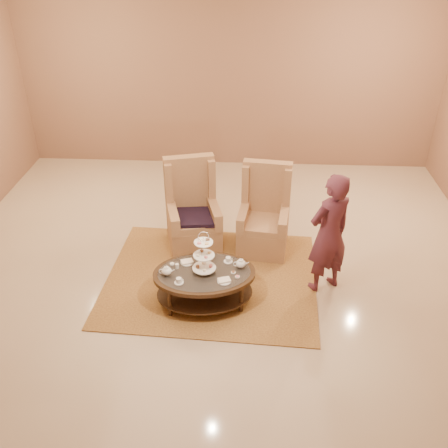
# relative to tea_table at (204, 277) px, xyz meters

# --- Properties ---
(ground) EXTENTS (8.00, 8.00, 0.00)m
(ground) POSITION_rel_tea_table_xyz_m (0.12, 0.40, -0.40)
(ground) COLOR #C8B395
(ground) RESTS_ON ground
(ceiling) EXTENTS (8.00, 8.00, 0.02)m
(ceiling) POSITION_rel_tea_table_xyz_m (0.12, 0.40, -0.40)
(ceiling) COLOR white
(ceiling) RESTS_ON ground
(wall_back) EXTENTS (8.00, 0.04, 3.50)m
(wall_back) POSITION_rel_tea_table_xyz_m (0.12, 4.40, 1.35)
(wall_back) COLOR #8E644D
(wall_back) RESTS_ON ground
(rug) EXTENTS (3.02, 2.56, 0.02)m
(rug) POSITION_rel_tea_table_xyz_m (0.04, 0.50, -0.39)
(rug) COLOR #AB823C
(rug) RESTS_ON ground
(tea_table) EXTENTS (1.42, 1.07, 1.10)m
(tea_table) POSITION_rel_tea_table_xyz_m (0.00, 0.00, 0.00)
(tea_table) COLOR black
(tea_table) RESTS_ON ground
(armchair_left) EXTENTS (0.92, 0.93, 1.38)m
(armchair_left) POSITION_rel_tea_table_xyz_m (-0.30, 1.37, 0.07)
(armchair_left) COLOR #A9794F
(armchair_left) RESTS_ON ground
(armchair_right) EXTENTS (0.80, 0.82, 1.33)m
(armchair_right) POSITION_rel_tea_table_xyz_m (0.78, 1.36, 0.05)
(armchair_right) COLOR #A9794F
(armchair_right) RESTS_ON ground
(person) EXTENTS (0.74, 0.67, 1.71)m
(person) POSITION_rel_tea_table_xyz_m (1.58, 0.40, 0.45)
(person) COLOR #4F222E
(person) RESTS_ON ground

